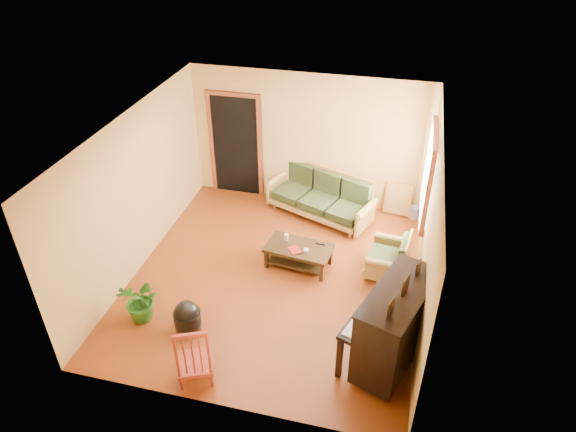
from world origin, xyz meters
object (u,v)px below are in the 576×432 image
(coffee_table, at_px, (299,256))
(armchair, at_px, (387,254))
(red_chair, at_px, (193,350))
(ceramic_crock, at_px, (414,212))
(sofa, at_px, (320,196))
(piano, at_px, (395,328))
(footstool, at_px, (188,320))
(potted_plant, at_px, (141,301))

(coffee_table, height_order, armchair, armchair)
(coffee_table, distance_m, red_chair, 2.67)
(ceramic_crock, bearing_deg, armchair, -102.02)
(sofa, relative_size, piano, 1.44)
(footstool, height_order, ceramic_crock, footstool)
(footstool, bearing_deg, armchair, 36.52)
(piano, relative_size, potted_plant, 2.08)
(armchair, height_order, potted_plant, armchair)
(sofa, distance_m, ceramic_crock, 1.82)
(piano, bearing_deg, sofa, 135.20)
(armchair, xyz_separation_m, potted_plant, (-3.36, -1.91, -0.04))
(red_chair, xyz_separation_m, potted_plant, (-1.15, 0.79, -0.14))
(sofa, bearing_deg, armchair, -24.67)
(armchair, bearing_deg, sofa, 140.48)
(piano, distance_m, potted_plant, 3.59)
(footstool, bearing_deg, piano, 2.18)
(coffee_table, xyz_separation_m, piano, (1.65, -1.68, 0.43))
(coffee_table, height_order, ceramic_crock, coffee_table)
(piano, bearing_deg, armchair, 115.95)
(red_chair, bearing_deg, coffee_table, 49.75)
(sofa, xyz_separation_m, coffee_table, (-0.05, -1.58, -0.24))
(armchair, bearing_deg, potted_plant, -143.98)
(coffee_table, xyz_separation_m, footstool, (-1.21, -1.79, -0.01))
(footstool, bearing_deg, red_chair, -59.98)
(coffee_table, relative_size, red_chair, 1.12)
(coffee_table, xyz_separation_m, ceramic_crock, (1.80, 1.94, -0.08))
(armchair, bearing_deg, piano, -76.80)
(sofa, bearing_deg, potted_plant, -99.49)
(red_chair, xyz_separation_m, ceramic_crock, (2.59, 4.49, -0.36))
(coffee_table, distance_m, potted_plant, 2.61)
(sofa, bearing_deg, coffee_table, -70.48)
(piano, height_order, red_chair, piano)
(coffee_table, bearing_deg, sofa, 88.33)
(piano, relative_size, footstool, 3.62)
(sofa, height_order, coffee_table, sofa)
(sofa, xyz_separation_m, potted_plant, (-1.98, -3.33, -0.10))
(coffee_table, height_order, footstool, coffee_table)
(sofa, height_order, footstool, sofa)
(sofa, xyz_separation_m, red_chair, (-0.83, -4.12, 0.05))
(coffee_table, xyz_separation_m, armchair, (1.43, 0.16, 0.18))
(red_chair, distance_m, ceramic_crock, 5.19)
(coffee_table, relative_size, piano, 0.77)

